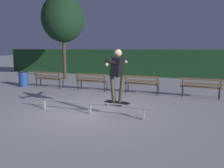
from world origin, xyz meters
TOP-DOWN VIEW (x-y plane):
  - ground_plane at (0.00, 0.00)m, footprint 90.00×90.00m
  - hedge_backdrop at (0.00, 9.96)m, footprint 24.00×1.20m
  - grind_rail at (-0.00, -0.27)m, footprint 4.00×0.18m
  - skateboard at (0.90, -0.27)m, footprint 0.80×0.28m
  - skateboarder at (0.90, -0.27)m, footprint 0.63×1.40m
  - park_bench_leftmost at (-4.00, 3.24)m, footprint 1.61×0.46m
  - park_bench_left_center at (-1.57, 3.24)m, footprint 1.61×0.46m
  - park_bench_right_center at (0.87, 3.24)m, footprint 1.61×0.46m
  - park_bench_rightmost at (3.31, 3.24)m, footprint 1.61×0.46m
  - tree_far_left at (-5.11, 6.62)m, footprint 2.77×2.77m
  - trash_can at (-5.51, 3.14)m, footprint 0.52×0.52m

SIDE VIEW (x-z plane):
  - ground_plane at x=0.00m, z-range 0.00..0.00m
  - grind_rail at x=0.00m, z-range 0.10..0.46m
  - trash_can at x=-5.51m, z-range 0.01..0.81m
  - skateboard at x=0.90m, z-range 0.39..0.48m
  - park_bench_leftmost at x=-4.00m, z-range 0.10..0.98m
  - park_bench_left_center at x=-1.57m, z-range 0.10..0.98m
  - park_bench_right_center at x=0.87m, z-range 0.10..0.98m
  - park_bench_rightmost at x=3.31m, z-range 0.10..0.98m
  - hedge_backdrop at x=0.00m, z-range 0.00..1.92m
  - skateboarder at x=0.90m, z-range 0.59..2.15m
  - tree_far_left at x=-5.11m, z-range 1.18..6.64m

